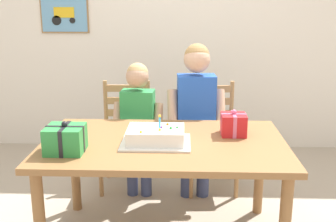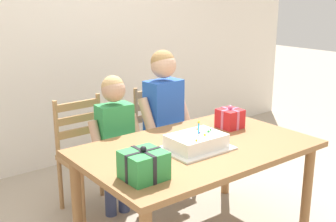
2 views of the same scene
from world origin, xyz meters
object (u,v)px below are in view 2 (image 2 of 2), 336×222
Objects in this scene: gift_box_red_large at (230,118)px; chair_right at (163,137)px; gift_box_beside_cake at (144,165)px; birthday_cake at (196,142)px; child_older at (164,111)px; chair_left at (89,155)px; child_younger at (115,132)px; dining_table at (197,157)px.

gift_box_red_large is 0.20× the size of chair_right.
chair_right reaches higher than gift_box_beside_cake.
child_older reaches higher than birthday_cake.
child_older reaches higher than chair_left.
birthday_cake and gift_box_beside_cake have the same top height.
child_younger is (-0.47, 0.00, -0.09)m from child_older.
dining_table is at bearing 20.23° from gift_box_beside_cake.
child_younger reaches higher than birthday_cake.
child_younger is at bearing -161.74° from chair_right.
child_older is (0.81, 0.89, -0.02)m from gift_box_beside_cake.
child_older is at bearing 71.39° from dining_table.
birthday_cake is 2.44× the size of gift_box_red_large.
birthday_cake is 0.48× the size of chair_left.
dining_table is 8.79× the size of gift_box_red_large.
gift_box_beside_cake is at bearing -111.03° from child_younger.
chair_right is at bearing 54.64° from child_older.
birthday_cake is at bearing -114.45° from chair_right.
child_older is (0.60, -0.20, 0.31)m from chair_left.
gift_box_red_large is 0.89m from child_younger.
gift_box_beside_cake is 0.96m from child_younger.
gift_box_red_large is 0.14× the size of child_older.
child_older reaches higher than dining_table.
child_younger reaches higher than chair_left.
dining_table is 0.97m from chair_right.
dining_table is 3.60× the size of birthday_cake.
chair_right is (-0.09, 0.73, -0.33)m from gift_box_red_large.
gift_box_beside_cake is 0.18× the size of child_older.
dining_table is 1.40× the size of child_younger.
child_younger is at bearing 68.97° from gift_box_beside_cake.
child_older is (-0.14, -0.20, 0.31)m from chair_right.
gift_box_red_large is 1.11m from gift_box_beside_cake.
chair_left is at bearing 113.11° from dining_table.
birthday_cake is at bearing -110.97° from child_older.
child_younger reaches higher than chair_right.
child_older reaches higher than child_younger.
chair_left is 0.71m from child_older.
chair_left is 1.00× the size of chair_right.
birthday_cake is at bearing -70.65° from chair_left.
child_younger reaches higher than gift_box_beside_cake.
child_older is 1.14× the size of child_younger.
child_younger is at bearing 104.85° from birthday_cake.
child_older is at bearing 47.67° from gift_box_beside_cake.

